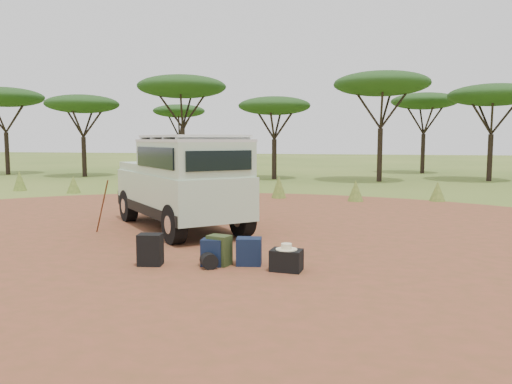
% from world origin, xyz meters
% --- Properties ---
extents(ground, '(140.00, 140.00, 0.00)m').
position_xyz_m(ground, '(0.00, 0.00, 0.00)').
color(ground, '#496724').
rests_on(ground, ground).
extents(dirt_clearing, '(23.00, 23.00, 0.01)m').
position_xyz_m(dirt_clearing, '(0.00, 0.00, 0.00)').
color(dirt_clearing, brown).
rests_on(dirt_clearing, ground).
extents(grass_fringe, '(36.60, 1.60, 0.90)m').
position_xyz_m(grass_fringe, '(0.12, 8.67, 0.40)').
color(grass_fringe, '#496724').
rests_on(grass_fringe, ground).
extents(acacia_treeline, '(46.70, 13.20, 6.26)m').
position_xyz_m(acacia_treeline, '(0.75, 19.81, 4.87)').
color(acacia_treeline, black).
rests_on(acacia_treeline, ground).
extents(safari_vehicle, '(4.78, 4.93, 2.42)m').
position_xyz_m(safari_vehicle, '(-1.16, 1.42, 1.17)').
color(safari_vehicle, '#B6D0B1').
rests_on(safari_vehicle, ground).
extents(walking_staff, '(0.52, 0.27, 1.34)m').
position_xyz_m(walking_staff, '(-2.89, 0.44, 0.67)').
color(walking_staff, maroon).
rests_on(walking_staff, ground).
extents(backpack_black, '(0.48, 0.38, 0.59)m').
position_xyz_m(backpack_black, '(-0.38, -2.23, 0.29)').
color(backpack_black, black).
rests_on(backpack_black, ground).
extents(backpack_navy, '(0.40, 0.30, 0.50)m').
position_xyz_m(backpack_navy, '(0.74, -2.01, 0.25)').
color(backpack_navy, '#121E39').
rests_on(backpack_navy, ground).
extents(backpack_olive, '(0.47, 0.39, 0.56)m').
position_xyz_m(backpack_olive, '(0.85, -1.93, 0.28)').
color(backpack_olive, '#32411E').
rests_on(backpack_olive, ground).
extents(duffel_navy, '(0.50, 0.41, 0.51)m').
position_xyz_m(duffel_navy, '(1.38, -1.80, 0.26)').
color(duffel_navy, '#121E39').
rests_on(duffel_navy, ground).
extents(hard_case, '(0.57, 0.43, 0.39)m').
position_xyz_m(hard_case, '(2.13, -2.06, 0.19)').
color(hard_case, black).
rests_on(hard_case, ground).
extents(stuff_sack, '(0.39, 0.39, 0.29)m').
position_xyz_m(stuff_sack, '(0.74, -2.20, 0.14)').
color(stuff_sack, black).
rests_on(stuff_sack, ground).
extents(safari_hat, '(0.38, 0.38, 0.11)m').
position_xyz_m(safari_hat, '(2.13, -2.06, 0.43)').
color(safari_hat, beige).
rests_on(safari_hat, hard_case).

